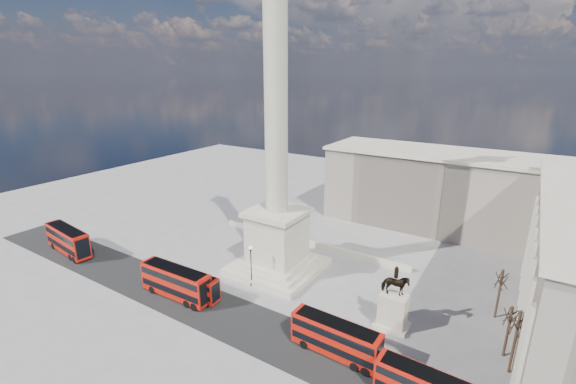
{
  "coord_description": "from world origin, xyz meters",
  "views": [
    {
      "loc": [
        33.37,
        -44.31,
        32.47
      ],
      "look_at": [
        3.37,
        3.07,
        14.98
      ],
      "focal_mm": 24.0,
      "sensor_mm": 36.0,
      "label": 1
    }
  ],
  "objects_px": {
    "red_bus_e": "(68,240)",
    "equestrian_statue": "(393,306)",
    "red_bus_a": "(176,282)",
    "red_bus_b": "(190,285)",
    "pedestrian_crossing": "(384,317)",
    "pedestrian_walking": "(417,366)",
    "victorian_lamp": "(251,263)",
    "nelsons_column": "(277,198)",
    "red_bus_c": "(336,338)"
  },
  "relations": [
    {
      "from": "red_bus_e",
      "to": "pedestrian_crossing",
      "type": "height_order",
      "value": "red_bus_e"
    },
    {
      "from": "red_bus_a",
      "to": "equestrian_statue",
      "type": "xyz_separation_m",
      "value": [
        29.6,
        10.35,
        0.61
      ]
    },
    {
      "from": "nelsons_column",
      "to": "red_bus_a",
      "type": "distance_m",
      "value": 20.16
    },
    {
      "from": "nelsons_column",
      "to": "pedestrian_crossing",
      "type": "bearing_deg",
      "value": -12.71
    },
    {
      "from": "red_bus_e",
      "to": "equestrian_statue",
      "type": "bearing_deg",
      "value": 16.87
    },
    {
      "from": "red_bus_e",
      "to": "red_bus_b",
      "type": "bearing_deg",
      "value": 9.23
    },
    {
      "from": "red_bus_e",
      "to": "pedestrian_walking",
      "type": "height_order",
      "value": "red_bus_e"
    },
    {
      "from": "red_bus_b",
      "to": "equestrian_statue",
      "type": "relative_size",
      "value": 1.1
    },
    {
      "from": "victorian_lamp",
      "to": "pedestrian_walking",
      "type": "distance_m",
      "value": 27.59
    },
    {
      "from": "red_bus_e",
      "to": "equestrian_statue",
      "type": "distance_m",
      "value": 59.04
    },
    {
      "from": "red_bus_c",
      "to": "equestrian_statue",
      "type": "distance_m",
      "value": 9.76
    },
    {
      "from": "red_bus_a",
      "to": "red_bus_c",
      "type": "relative_size",
      "value": 1.08
    },
    {
      "from": "nelsons_column",
      "to": "pedestrian_walking",
      "type": "height_order",
      "value": "nelsons_column"
    },
    {
      "from": "red_bus_a",
      "to": "equestrian_statue",
      "type": "bearing_deg",
      "value": 17.86
    },
    {
      "from": "pedestrian_crossing",
      "to": "nelsons_column",
      "type": "bearing_deg",
      "value": 58.95
    },
    {
      "from": "nelsons_column",
      "to": "pedestrian_walking",
      "type": "distance_m",
      "value": 31.44
    },
    {
      "from": "red_bus_b",
      "to": "pedestrian_crossing",
      "type": "xyz_separation_m",
      "value": [
        26.66,
        9.64,
        -1.27
      ]
    },
    {
      "from": "nelsons_column",
      "to": "victorian_lamp",
      "type": "height_order",
      "value": "nelsons_column"
    },
    {
      "from": "victorian_lamp",
      "to": "nelsons_column",
      "type": "bearing_deg",
      "value": 86.89
    },
    {
      "from": "red_bus_a",
      "to": "red_bus_b",
      "type": "bearing_deg",
      "value": 30.83
    },
    {
      "from": "red_bus_a",
      "to": "red_bus_e",
      "type": "distance_m",
      "value": 28.45
    },
    {
      "from": "red_bus_a",
      "to": "victorian_lamp",
      "type": "xyz_separation_m",
      "value": [
        7.56,
        8.55,
        1.54
      ]
    },
    {
      "from": "pedestrian_walking",
      "to": "red_bus_c",
      "type": "bearing_deg",
      "value": 159.85
    },
    {
      "from": "nelsons_column",
      "to": "red_bus_c",
      "type": "relative_size",
      "value": 4.49
    },
    {
      "from": "red_bus_e",
      "to": "pedestrian_crossing",
      "type": "relative_size",
      "value": 7.91
    },
    {
      "from": "victorian_lamp",
      "to": "pedestrian_walking",
      "type": "height_order",
      "value": "victorian_lamp"
    },
    {
      "from": "victorian_lamp",
      "to": "pedestrian_crossing",
      "type": "distance_m",
      "value": 21.22
    },
    {
      "from": "equestrian_statue",
      "to": "victorian_lamp",
      "type": "bearing_deg",
      "value": -175.32
    },
    {
      "from": "nelsons_column",
      "to": "red_bus_e",
      "type": "relative_size",
      "value": 3.99
    },
    {
      "from": "victorian_lamp",
      "to": "pedestrian_crossing",
      "type": "xyz_separation_m",
      "value": [
        20.85,
        2.19,
        -3.29
      ]
    },
    {
      "from": "pedestrian_crossing",
      "to": "red_bus_a",
      "type": "bearing_deg",
      "value": 92.38
    },
    {
      "from": "nelsons_column",
      "to": "red_bus_a",
      "type": "xyz_separation_m",
      "value": [
        -7.93,
        -15.36,
        -10.38
      ]
    },
    {
      "from": "red_bus_c",
      "to": "pedestrian_walking",
      "type": "bearing_deg",
      "value": 16.51
    },
    {
      "from": "red_bus_c",
      "to": "victorian_lamp",
      "type": "xyz_separation_m",
      "value": [
        -18.04,
        7.06,
        1.74
      ]
    },
    {
      "from": "red_bus_b",
      "to": "pedestrian_walking",
      "type": "relative_size",
      "value": 6.28
    },
    {
      "from": "red_bus_c",
      "to": "pedestrian_crossing",
      "type": "xyz_separation_m",
      "value": [
        2.81,
        9.25,
        -1.56
      ]
    },
    {
      "from": "red_bus_a",
      "to": "victorian_lamp",
      "type": "height_order",
      "value": "victorian_lamp"
    },
    {
      "from": "red_bus_a",
      "to": "red_bus_e",
      "type": "relative_size",
      "value": 0.96
    },
    {
      "from": "equestrian_statue",
      "to": "pedestrian_walking",
      "type": "distance_m",
      "value": 8.5
    },
    {
      "from": "pedestrian_walking",
      "to": "victorian_lamp",
      "type": "bearing_deg",
      "value": 135.16
    },
    {
      "from": "pedestrian_crossing",
      "to": "equestrian_statue",
      "type": "bearing_deg",
      "value": -126.32
    },
    {
      "from": "red_bus_a",
      "to": "pedestrian_crossing",
      "type": "distance_m",
      "value": 30.42
    },
    {
      "from": "victorian_lamp",
      "to": "pedestrian_walking",
      "type": "relative_size",
      "value": 4.42
    },
    {
      "from": "red_bus_a",
      "to": "pedestrian_walking",
      "type": "relative_size",
      "value": 7.66
    },
    {
      "from": "red_bus_b",
      "to": "red_bus_e",
      "type": "bearing_deg",
      "value": 177.7
    },
    {
      "from": "victorian_lamp",
      "to": "red_bus_a",
      "type": "bearing_deg",
      "value": -131.47
    },
    {
      "from": "red_bus_c",
      "to": "red_bus_e",
      "type": "xyz_separation_m",
      "value": [
        -54.04,
        -1.9,
        0.26
      ]
    },
    {
      "from": "equestrian_statue",
      "to": "pedestrian_crossing",
      "type": "xyz_separation_m",
      "value": [
        -1.2,
        0.39,
        -2.36
      ]
    },
    {
      "from": "victorian_lamp",
      "to": "equestrian_statue",
      "type": "xyz_separation_m",
      "value": [
        22.05,
        1.81,
        -0.93
      ]
    },
    {
      "from": "red_bus_c",
      "to": "victorian_lamp",
      "type": "height_order",
      "value": "victorian_lamp"
    }
  ]
}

